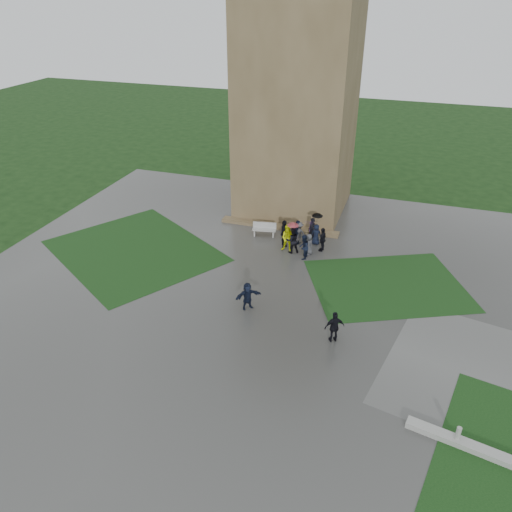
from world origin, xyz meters
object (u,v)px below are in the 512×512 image
(tower, at_px, (298,94))
(pedestrian_mid, at_px, (248,296))
(pedestrian_near, at_px, (334,327))
(bench, at_px, (264,229))

(tower, distance_m, pedestrian_mid, 17.11)
(pedestrian_mid, bearing_deg, tower, 52.70)
(pedestrian_near, bearing_deg, bench, -85.28)
(pedestrian_mid, bearing_deg, bench, 59.87)
(bench, xyz_separation_m, pedestrian_mid, (1.87, -9.06, 0.31))
(tower, bearing_deg, bench, -96.69)
(tower, xyz_separation_m, pedestrian_mid, (1.17, -15.00, -8.16))
(tower, relative_size, pedestrian_mid, 10.92)
(bench, height_order, pedestrian_near, pedestrian_near)
(pedestrian_near, bearing_deg, pedestrian_mid, -44.25)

